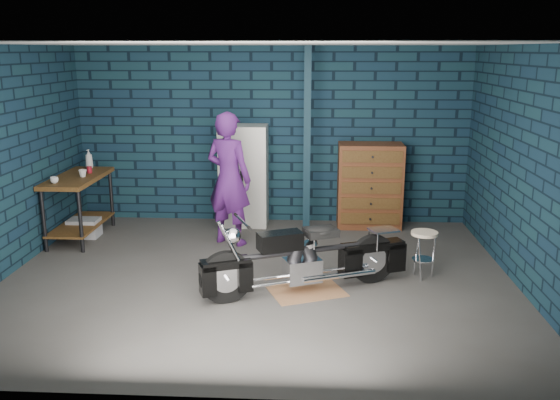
{
  "coord_description": "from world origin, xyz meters",
  "views": [
    {
      "loc": [
        0.63,
        -6.57,
        2.64
      ],
      "look_at": [
        0.25,
        0.3,
        0.89
      ],
      "focal_mm": 38.0,
      "sensor_mm": 36.0,
      "label": 1
    }
  ],
  "objects_px": {
    "person": "(229,179)",
    "tool_chest": "(370,186)",
    "motorcycle": "(307,253)",
    "shop_stool": "(423,255)",
    "workbench": "(80,207)",
    "storage_bin": "(84,228)",
    "locker": "(244,176)"
  },
  "relations": [
    {
      "from": "shop_stool",
      "to": "locker",
      "type": "bearing_deg",
      "value": 138.59
    },
    {
      "from": "person",
      "to": "tool_chest",
      "type": "bearing_deg",
      "value": -130.59
    },
    {
      "from": "person",
      "to": "shop_stool",
      "type": "relative_size",
      "value": 3.23
    },
    {
      "from": "person",
      "to": "storage_bin",
      "type": "xyz_separation_m",
      "value": [
        -2.15,
        0.16,
        -0.79
      ]
    },
    {
      "from": "motorcycle",
      "to": "person",
      "type": "distance_m",
      "value": 2.04
    },
    {
      "from": "workbench",
      "to": "storage_bin",
      "type": "xyz_separation_m",
      "value": [
        0.02,
        0.05,
        -0.32
      ]
    },
    {
      "from": "motorcycle",
      "to": "person",
      "type": "height_order",
      "value": "person"
    },
    {
      "from": "motorcycle",
      "to": "storage_bin",
      "type": "height_order",
      "value": "motorcycle"
    },
    {
      "from": "motorcycle",
      "to": "storage_bin",
      "type": "xyz_separation_m",
      "value": [
        -3.24,
        1.82,
        -0.32
      ]
    },
    {
      "from": "person",
      "to": "shop_stool",
      "type": "distance_m",
      "value": 2.8
    },
    {
      "from": "person",
      "to": "tool_chest",
      "type": "height_order",
      "value": "person"
    },
    {
      "from": "motorcycle",
      "to": "tool_chest",
      "type": "bearing_deg",
      "value": 48.03
    },
    {
      "from": "motorcycle",
      "to": "storage_bin",
      "type": "distance_m",
      "value": 3.73
    },
    {
      "from": "workbench",
      "to": "tool_chest",
      "type": "bearing_deg",
      "value": 10.93
    },
    {
      "from": "motorcycle",
      "to": "tool_chest",
      "type": "xyz_separation_m",
      "value": [
        0.92,
        2.58,
        0.19
      ]
    },
    {
      "from": "storage_bin",
      "to": "locker",
      "type": "distance_m",
      "value": 2.46
    },
    {
      "from": "tool_chest",
      "to": "workbench",
      "type": "bearing_deg",
      "value": -169.07
    },
    {
      "from": "storage_bin",
      "to": "shop_stool",
      "type": "height_order",
      "value": "shop_stool"
    },
    {
      "from": "locker",
      "to": "workbench",
      "type": "bearing_deg",
      "value": -160.39
    },
    {
      "from": "locker",
      "to": "motorcycle",
      "type": "bearing_deg",
      "value": -68.91
    },
    {
      "from": "motorcycle",
      "to": "locker",
      "type": "xyz_separation_m",
      "value": [
        -1.0,
        2.58,
        0.32
      ]
    },
    {
      "from": "person",
      "to": "shop_stool",
      "type": "height_order",
      "value": "person"
    },
    {
      "from": "storage_bin",
      "to": "shop_stool",
      "type": "bearing_deg",
      "value": -16.09
    },
    {
      "from": "person",
      "to": "motorcycle",
      "type": "bearing_deg",
      "value": 148.18
    },
    {
      "from": "workbench",
      "to": "motorcycle",
      "type": "relative_size",
      "value": 0.68
    },
    {
      "from": "workbench",
      "to": "locker",
      "type": "bearing_deg",
      "value": 19.61
    },
    {
      "from": "locker",
      "to": "tool_chest",
      "type": "bearing_deg",
      "value": 0.0
    },
    {
      "from": "person",
      "to": "storage_bin",
      "type": "distance_m",
      "value": 2.29
    },
    {
      "from": "tool_chest",
      "to": "shop_stool",
      "type": "bearing_deg",
      "value": -77.76
    },
    {
      "from": "motorcycle",
      "to": "tool_chest",
      "type": "relative_size",
      "value": 1.61
    },
    {
      "from": "motorcycle",
      "to": "locker",
      "type": "height_order",
      "value": "locker"
    },
    {
      "from": "person",
      "to": "shop_stool",
      "type": "xyz_separation_m",
      "value": [
        2.47,
        -1.17,
        -0.64
      ]
    }
  ]
}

